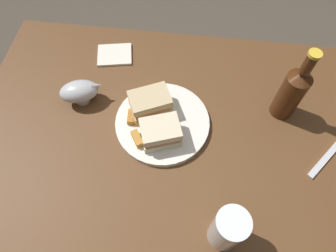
# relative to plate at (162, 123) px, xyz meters

# --- Properties ---
(ground_plane) EXTENTS (6.00, 6.00, 0.00)m
(ground_plane) POSITION_rel_plate_xyz_m (-0.04, 0.04, -0.78)
(ground_plane) COLOR #4C4238
(dining_table) EXTENTS (1.17, 0.81, 0.78)m
(dining_table) POSITION_rel_plate_xyz_m (-0.04, 0.04, -0.40)
(dining_table) COLOR brown
(dining_table) RESTS_ON ground
(plate) EXTENTS (0.27, 0.27, 0.02)m
(plate) POSITION_rel_plate_xyz_m (0.00, 0.00, 0.00)
(plate) COLOR silver
(plate) RESTS_ON dining_table
(sandwich_half_left) EXTENTS (0.13, 0.12, 0.06)m
(sandwich_half_left) POSITION_rel_plate_xyz_m (0.04, -0.04, 0.04)
(sandwich_half_left) COLOR #CCB284
(sandwich_half_left) RESTS_ON plate
(sandwich_half_right) EXTENTS (0.12, 0.11, 0.06)m
(sandwich_half_right) POSITION_rel_plate_xyz_m (-0.00, 0.05, 0.04)
(sandwich_half_right) COLOR beige
(sandwich_half_right) RESTS_ON plate
(potato_wedge_front) EXTENTS (0.04, 0.06, 0.02)m
(potato_wedge_front) POSITION_rel_plate_xyz_m (0.07, -0.00, 0.02)
(potato_wedge_front) COLOR gold
(potato_wedge_front) RESTS_ON plate
(potato_wedge_middle) EXTENTS (0.02, 0.04, 0.02)m
(potato_wedge_middle) POSITION_rel_plate_xyz_m (0.09, 0.00, 0.02)
(potato_wedge_middle) COLOR #AD702D
(potato_wedge_middle) RESTS_ON plate
(potato_wedge_back) EXTENTS (0.03, 0.05, 0.02)m
(potato_wedge_back) POSITION_rel_plate_xyz_m (0.03, 0.02, 0.02)
(potato_wedge_back) COLOR #AD702D
(potato_wedge_back) RESTS_ON plate
(potato_wedge_left_edge) EXTENTS (0.04, 0.05, 0.02)m
(potato_wedge_left_edge) POSITION_rel_plate_xyz_m (0.06, 0.07, 0.02)
(potato_wedge_left_edge) COLOR #B77F33
(potato_wedge_left_edge) RESTS_ON plate
(pint_glass) EXTENTS (0.07, 0.07, 0.15)m
(pint_glass) POSITION_rel_plate_xyz_m (-0.18, 0.28, 0.06)
(pint_glass) COLOR white
(pint_glass) RESTS_ON dining_table
(gravy_boat) EXTENTS (0.13, 0.10, 0.07)m
(gravy_boat) POSITION_rel_plate_xyz_m (0.25, -0.05, 0.03)
(gravy_boat) COLOR #B7B7BC
(gravy_boat) RESTS_ON dining_table
(cider_bottle) EXTENTS (0.07, 0.07, 0.24)m
(cider_bottle) POSITION_rel_plate_xyz_m (-0.34, -0.09, 0.09)
(cider_bottle) COLOR #47230F
(cider_bottle) RESTS_ON dining_table
(napkin) EXTENTS (0.13, 0.11, 0.01)m
(napkin) POSITION_rel_plate_xyz_m (0.19, -0.24, -0.00)
(napkin) COLOR silver
(napkin) RESTS_ON dining_table
(fork) EXTENTS (0.13, 0.15, 0.01)m
(fork) POSITION_rel_plate_xyz_m (-0.46, 0.04, -0.00)
(fork) COLOR silver
(fork) RESTS_ON dining_table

